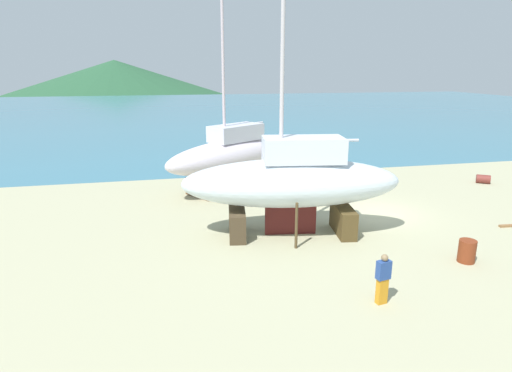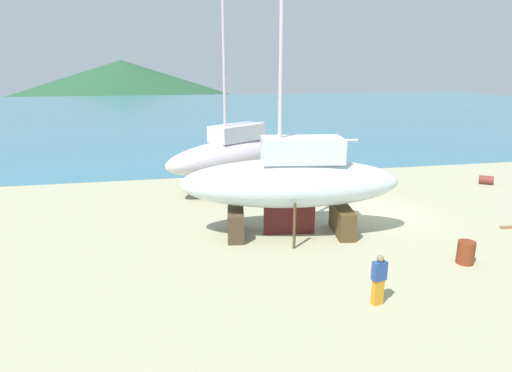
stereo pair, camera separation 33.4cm
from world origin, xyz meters
TOP-DOWN VIEW (x-y plane):
  - ground_plane at (0.00, -1.66)m, footprint 44.71×44.71m
  - sea_water at (0.00, 56.63)m, footprint 159.89×94.22m
  - headland_hill at (-28.62, 175.13)m, footprint 132.15×132.15m
  - sailboat_large_starboard at (-5.28, -1.84)m, footprint 9.86×4.17m
  - sailboat_mid_port at (-6.69, 6.25)m, footprint 9.27×7.43m
  - worker at (-4.21, -8.11)m, footprint 0.48×0.32m
  - barrel_blue_faded at (0.47, -6.03)m, footprint 0.81×0.81m
  - barrel_tipped_center at (1.24, 4.05)m, footprint 0.77×0.91m
  - barrel_ochre at (9.45, 4.01)m, footprint 0.98×0.92m

SIDE VIEW (x-z plane):
  - ground_plane at x=0.00m, z-range 0.00..0.00m
  - sea_water at x=0.00m, z-range 0.00..0.00m
  - headland_hill at x=-28.62m, z-range -10.42..10.42m
  - barrel_tipped_center at x=1.24m, z-range 0.00..0.52m
  - barrel_ochre at x=9.45m, z-range 0.00..0.55m
  - barrel_blue_faded at x=0.47m, z-range 0.00..0.88m
  - worker at x=-4.21m, z-range 0.03..1.71m
  - sailboat_mid_port at x=-6.69m, z-range -5.31..9.64m
  - sailboat_large_starboard at x=-5.28m, z-range -4.87..9.76m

